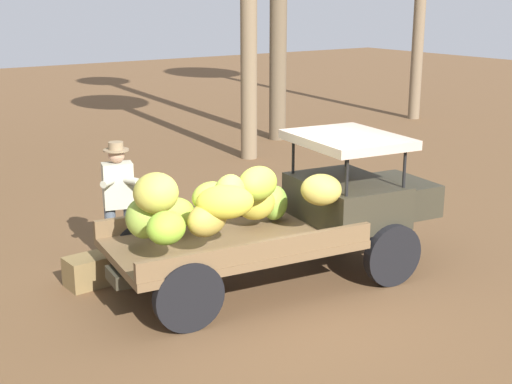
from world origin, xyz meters
TOP-DOWN VIEW (x-y plane):
  - ground_plane at (0.00, 0.00)m, footprint 60.00×60.00m
  - truck at (0.17, 0.18)m, footprint 4.59×2.21m
  - farmer at (-1.35, 1.90)m, footprint 0.54×0.50m
  - wooden_crate at (-2.04, 1.46)m, footprint 0.52×0.43m
  - loose_banana_bunch at (-0.42, 2.79)m, footprint 0.74×0.64m

SIDE VIEW (x-z plane):
  - ground_plane at x=0.00m, z-range 0.00..0.00m
  - loose_banana_bunch at x=-0.42m, z-range 0.00..0.32m
  - wooden_crate at x=-2.04m, z-range 0.00..0.39m
  - truck at x=0.17m, z-range 0.01..1.85m
  - farmer at x=-1.35m, z-range 0.12..1.85m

